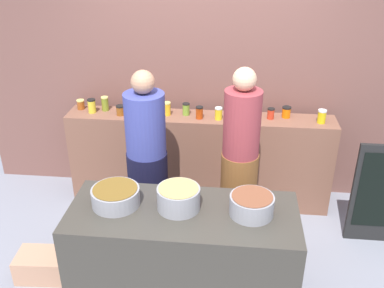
# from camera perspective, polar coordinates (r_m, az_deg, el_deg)

# --- Properties ---
(ground) EXTENTS (12.00, 12.00, 0.00)m
(ground) POSITION_cam_1_polar(r_m,az_deg,el_deg) (3.97, -0.55, -16.00)
(ground) COLOR gray
(storefront_wall) EXTENTS (4.80, 0.12, 3.00)m
(storefront_wall) POSITION_cam_1_polar(r_m,az_deg,el_deg) (4.52, 1.48, 11.39)
(storefront_wall) COLOR brown
(storefront_wall) RESTS_ON ground
(display_shelf) EXTENTS (2.70, 0.36, 0.98)m
(display_shelf) POSITION_cam_1_polar(r_m,az_deg,el_deg) (4.58, 0.98, -2.05)
(display_shelf) COLOR brown
(display_shelf) RESTS_ON ground
(prep_table) EXTENTS (1.70, 0.70, 0.82)m
(prep_table) POSITION_cam_1_polar(r_m,az_deg,el_deg) (3.47, -1.15, -14.34)
(prep_table) COLOR #39352F
(prep_table) RESTS_ON ground
(preserve_jar_0) EXTENTS (0.08, 0.08, 0.10)m
(preserve_jar_0) POSITION_cam_1_polar(r_m,az_deg,el_deg) (4.67, -14.37, 5.05)
(preserve_jar_0) COLOR #984817
(preserve_jar_0) RESTS_ON display_shelf
(preserve_jar_1) EXTENTS (0.08, 0.08, 0.14)m
(preserve_jar_1) POSITION_cam_1_polar(r_m,az_deg,el_deg) (4.54, -13.00, 4.90)
(preserve_jar_1) COLOR gold
(preserve_jar_1) RESTS_ON display_shelf
(preserve_jar_2) EXTENTS (0.07, 0.07, 0.15)m
(preserve_jar_2) POSITION_cam_1_polar(r_m,az_deg,el_deg) (4.57, -11.33, 5.21)
(preserve_jar_2) COLOR olive
(preserve_jar_2) RESTS_ON display_shelf
(preserve_jar_3) EXTENTS (0.09, 0.09, 0.10)m
(preserve_jar_3) POSITION_cam_1_polar(r_m,az_deg,el_deg) (4.43, -9.36, 4.39)
(preserve_jar_3) COLOR brown
(preserve_jar_3) RESTS_ON display_shelf
(preserve_jar_4) EXTENTS (0.08, 0.08, 0.10)m
(preserve_jar_4) POSITION_cam_1_polar(r_m,az_deg,el_deg) (4.44, -6.60, 4.58)
(preserve_jar_4) COLOR #A61F13
(preserve_jar_4) RESTS_ON display_shelf
(preserve_jar_5) EXTENTS (0.08, 0.08, 0.15)m
(preserve_jar_5) POSITION_cam_1_polar(r_m,az_deg,el_deg) (4.41, -5.15, 4.87)
(preserve_jar_5) COLOR #3B5C24
(preserve_jar_5) RESTS_ON display_shelf
(preserve_jar_6) EXTENTS (0.07, 0.07, 0.14)m
(preserve_jar_6) POSITION_cam_1_polar(r_m,az_deg,el_deg) (4.37, -3.28, 4.64)
(preserve_jar_6) COLOR gold
(preserve_jar_6) RESTS_ON display_shelf
(preserve_jar_7) EXTENTS (0.07, 0.07, 0.12)m
(preserve_jar_7) POSITION_cam_1_polar(r_m,az_deg,el_deg) (4.38, -0.78, 4.61)
(preserve_jar_7) COLOR olive
(preserve_jar_7) RESTS_ON display_shelf
(preserve_jar_8) EXTENTS (0.07, 0.07, 0.13)m
(preserve_jar_8) POSITION_cam_1_polar(r_m,az_deg,el_deg) (4.29, 0.99, 4.15)
(preserve_jar_8) COLOR #A8380E
(preserve_jar_8) RESTS_ON display_shelf
(preserve_jar_9) EXTENTS (0.07, 0.07, 0.12)m
(preserve_jar_9) POSITION_cam_1_polar(r_m,az_deg,el_deg) (4.28, 3.49, 4.02)
(preserve_jar_9) COLOR yellow
(preserve_jar_9) RESTS_ON display_shelf
(preserve_jar_10) EXTENTS (0.09, 0.09, 0.11)m
(preserve_jar_10) POSITION_cam_1_polar(r_m,az_deg,el_deg) (4.34, 6.13, 4.17)
(preserve_jar_10) COLOR olive
(preserve_jar_10) RESTS_ON display_shelf
(preserve_jar_11) EXTENTS (0.08, 0.08, 0.11)m
(preserve_jar_11) POSITION_cam_1_polar(r_m,az_deg,el_deg) (4.33, 8.12, 3.98)
(preserve_jar_11) COLOR gold
(preserve_jar_11) RESTS_ON display_shelf
(preserve_jar_12) EXTENTS (0.07, 0.07, 0.11)m
(preserve_jar_12) POSITION_cam_1_polar(r_m,az_deg,el_deg) (4.36, 10.29, 3.96)
(preserve_jar_12) COLOR red
(preserve_jar_12) RESTS_ON display_shelf
(preserve_jar_13) EXTENTS (0.09, 0.09, 0.11)m
(preserve_jar_13) POSITION_cam_1_polar(r_m,az_deg,el_deg) (4.42, 12.26, 4.11)
(preserve_jar_13) COLOR #DF620A
(preserve_jar_13) RESTS_ON display_shelf
(preserve_jar_14) EXTENTS (0.08, 0.08, 0.13)m
(preserve_jar_14) POSITION_cam_1_polar(r_m,az_deg,el_deg) (4.37, 16.64, 3.49)
(preserve_jar_14) COLOR gold
(preserve_jar_14) RESTS_ON display_shelf
(cooking_pot_left) EXTENTS (0.36, 0.36, 0.14)m
(cooking_pot_left) POSITION_cam_1_polar(r_m,az_deg,el_deg) (3.30, -9.96, -6.78)
(cooking_pot_left) COLOR gray
(cooking_pot_left) RESTS_ON prep_table
(cooking_pot_center) EXTENTS (0.32, 0.32, 0.17)m
(cooking_pot_center) POSITION_cam_1_polar(r_m,az_deg,el_deg) (3.21, -1.77, -7.09)
(cooking_pot_center) COLOR gray
(cooking_pot_center) RESTS_ON prep_table
(cooking_pot_right) EXTENTS (0.32, 0.32, 0.15)m
(cooking_pot_right) POSITION_cam_1_polar(r_m,az_deg,el_deg) (3.18, 7.82, -7.92)
(cooking_pot_right) COLOR gray
(cooking_pot_right) RESTS_ON prep_table
(cook_with_tongs) EXTENTS (0.36, 0.36, 1.65)m
(cook_with_tongs) POSITION_cam_1_polar(r_m,az_deg,el_deg) (3.92, -5.86, -3.17)
(cook_with_tongs) COLOR black
(cook_with_tongs) RESTS_ON ground
(cook_in_cap) EXTENTS (0.33, 0.33, 1.70)m
(cook_in_cap) POSITION_cam_1_polar(r_m,az_deg,el_deg) (3.84, 6.24, -3.39)
(cook_in_cap) COLOR brown
(cook_in_cap) RESTS_ON ground
(bread_crate) EXTENTS (0.42, 0.31, 0.22)m
(bread_crate) POSITION_cam_1_polar(r_m,az_deg,el_deg) (4.04, -19.05, -14.75)
(bread_crate) COLOR tan
(bread_crate) RESTS_ON ground
(chalkboard_sign) EXTENTS (0.57, 0.05, 1.01)m
(chalkboard_sign) POSITION_cam_1_polar(r_m,az_deg,el_deg) (4.34, 23.84, -6.07)
(chalkboard_sign) COLOR black
(chalkboard_sign) RESTS_ON ground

